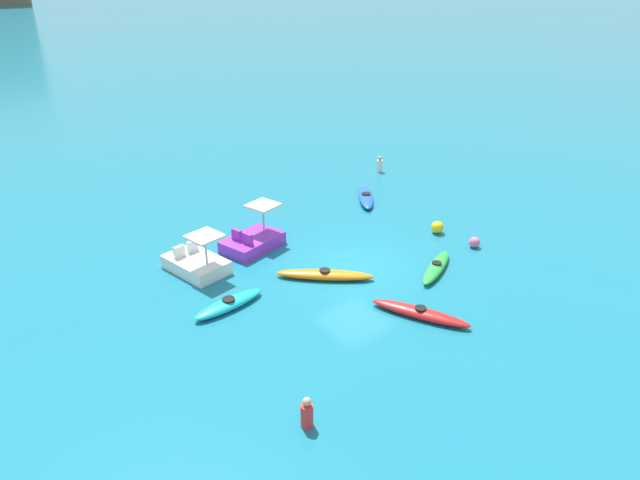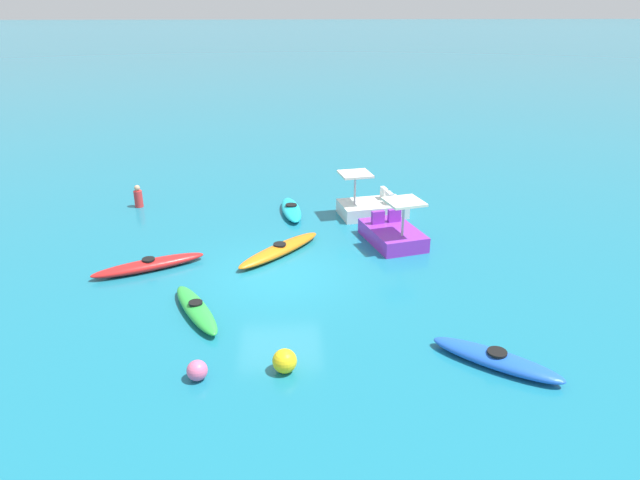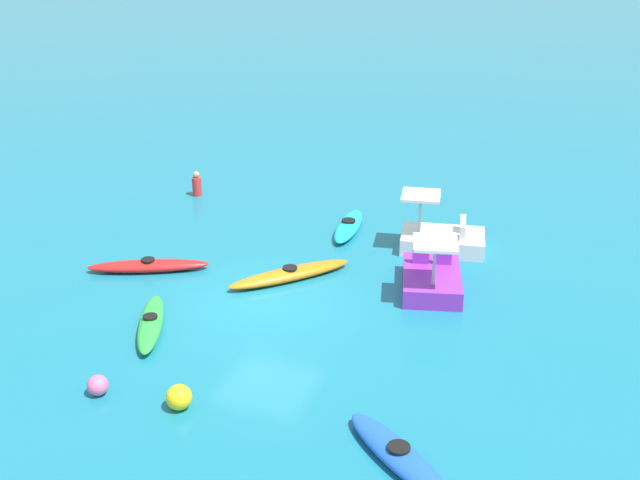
% 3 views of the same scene
% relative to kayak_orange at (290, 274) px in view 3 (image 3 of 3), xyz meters
% --- Properties ---
extents(ground_plane, '(600.00, 600.00, 0.00)m').
position_rel_kayak_orange_xyz_m(ground_plane, '(1.49, -0.04, -0.16)').
color(ground_plane, '#19728C').
extents(kayak_orange, '(3.05, 2.86, 0.37)m').
position_rel_kayak_orange_xyz_m(kayak_orange, '(0.00, 0.00, 0.00)').
color(kayak_orange, orange).
rests_on(kayak_orange, ground_plane).
extents(kayak_green, '(2.77, 1.72, 0.37)m').
position_rel_kayak_orange_xyz_m(kayak_green, '(3.64, -2.11, 0.00)').
color(kayak_green, green).
rests_on(kayak_green, ground_plane).
extents(kayak_blue, '(2.32, 2.72, 0.37)m').
position_rel_kayak_orange_xyz_m(kayak_blue, '(6.27, 4.74, 0.00)').
color(kayak_blue, blue).
rests_on(kayak_blue, ground_plane).
extents(kayak_cyan, '(2.74, 0.96, 0.37)m').
position_rel_kayak_orange_xyz_m(kayak_cyan, '(-3.75, 0.41, 0.00)').
color(kayak_cyan, '#19B7C6').
rests_on(kayak_cyan, ground_plane).
extents(kayak_red, '(1.93, 3.27, 0.37)m').
position_rel_kayak_orange_xyz_m(kayak_red, '(0.90, -3.87, -0.00)').
color(kayak_red, red).
rests_on(kayak_red, ground_plane).
extents(pedal_boat_purple, '(2.70, 2.06, 1.68)m').
position_rel_kayak_orange_xyz_m(pedal_boat_purple, '(-0.75, 3.73, 0.17)').
color(pedal_boat_purple, purple).
rests_on(pedal_boat_purple, ground_plane).
extents(pedal_boat_white, '(1.91, 2.65, 1.68)m').
position_rel_kayak_orange_xyz_m(pedal_boat_white, '(-3.41, 3.42, 0.17)').
color(pedal_boat_white, white).
rests_on(pedal_boat_white, ground_plane).
extents(buoy_pink, '(0.44, 0.44, 0.44)m').
position_rel_kayak_orange_xyz_m(buoy_pink, '(6.36, -1.70, 0.06)').
color(buoy_pink, pink).
rests_on(buoy_pink, ground_plane).
extents(buoy_yellow, '(0.53, 0.53, 0.53)m').
position_rel_kayak_orange_xyz_m(buoy_yellow, '(6.20, 0.14, 0.10)').
color(buoy_yellow, yellow).
rests_on(buoy_yellow, ground_plane).
extents(person_near_shore, '(0.44, 0.44, 0.88)m').
position_rel_kayak_orange_xyz_m(person_near_shore, '(-4.89, -5.51, 0.22)').
color(person_near_shore, red).
rests_on(person_near_shore, ground_plane).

